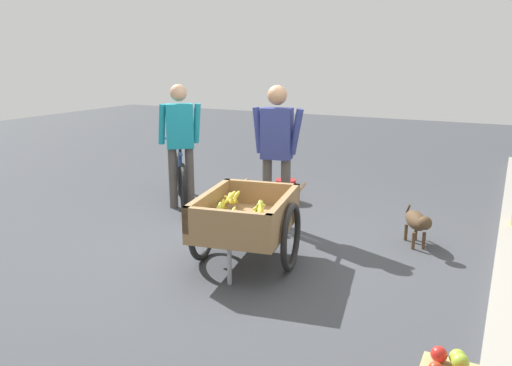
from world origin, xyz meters
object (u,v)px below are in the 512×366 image
fruit_cart (246,220)px  cyclist_person (180,135)px  vendor_person (277,144)px  plastic_bucket (286,190)px  dog (417,221)px  bicycle (181,178)px

fruit_cart → cyclist_person: bearing=-127.8°
vendor_person → plastic_bucket: size_ratio=5.55×
fruit_cart → dog: 1.85m
bicycle → dog: size_ratio=2.17×
vendor_person → bicycle: 1.68m
fruit_cart → dog: fruit_cart is taller
fruit_cart → plastic_bucket: fruit_cart is taller
fruit_cart → dog: bearing=131.7°
cyclist_person → plastic_bucket: 1.64m
vendor_person → cyclist_person: (-0.15, -1.44, -0.02)m
bicycle → plastic_bucket: (-0.79, 1.19, -0.20)m
dog → plastic_bucket: dog is taller
cyclist_person → dog: cyclist_person is taller
fruit_cart → vendor_person: (-1.13, -0.20, 0.55)m
bicycle → cyclist_person: bearing=39.1°
bicycle → vendor_person: bearing=80.2°
dog → vendor_person: bearing=-86.5°
cyclist_person → plastic_bucket: size_ratio=5.45×
fruit_cart → bicycle: (-1.39, -1.74, -0.08)m
vendor_person → cyclist_person: size_ratio=1.02×
vendor_person → dog: bearing=93.5°
fruit_cart → cyclist_person: size_ratio=1.10×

